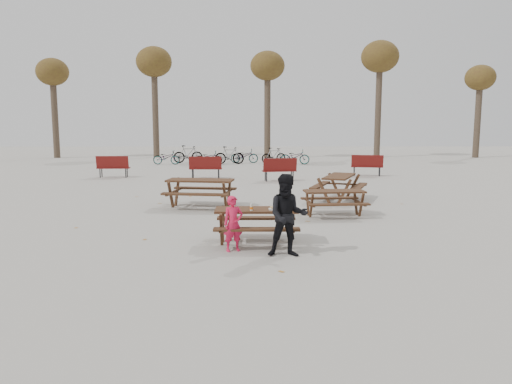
{
  "coord_description": "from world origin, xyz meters",
  "views": [
    {
      "loc": [
        -0.1,
        -10.7,
        2.7
      ],
      "look_at": [
        0.0,
        1.0,
        1.0
      ],
      "focal_mm": 35.0,
      "sensor_mm": 36.0,
      "label": 1
    }
  ],
  "objects_px": {
    "adult": "(288,216)",
    "picnic_table_far": "(339,188)",
    "picnic_table_east": "(334,203)",
    "child": "(233,224)",
    "main_picnic_table": "(256,217)",
    "soda_bottle": "(251,207)",
    "food_tray": "(273,209)",
    "picnic_table_north": "(200,193)"
  },
  "relations": [
    {
      "from": "adult",
      "to": "picnic_table_far",
      "type": "xyz_separation_m",
      "value": [
        2.23,
        6.93,
        -0.4
      ]
    },
    {
      "from": "picnic_table_north",
      "to": "picnic_table_far",
      "type": "bearing_deg",
      "value": 23.86
    },
    {
      "from": "food_tray",
      "to": "picnic_table_north",
      "type": "xyz_separation_m",
      "value": [
        -2.05,
        4.77,
        -0.36
      ]
    },
    {
      "from": "child",
      "to": "picnic_table_far",
      "type": "xyz_separation_m",
      "value": [
        3.32,
        6.52,
        -0.16
      ]
    },
    {
      "from": "child",
      "to": "picnic_table_east",
      "type": "relative_size",
      "value": 0.69
    },
    {
      "from": "main_picnic_table",
      "to": "picnic_table_north",
      "type": "xyz_separation_m",
      "value": [
        -1.7,
        4.61,
        -0.15
      ]
    },
    {
      "from": "food_tray",
      "to": "soda_bottle",
      "type": "distance_m",
      "value": 0.47
    },
    {
      "from": "soda_bottle",
      "to": "picnic_table_north",
      "type": "relative_size",
      "value": 0.08
    },
    {
      "from": "food_tray",
      "to": "picnic_table_north",
      "type": "distance_m",
      "value": 5.2
    },
    {
      "from": "picnic_table_east",
      "to": "picnic_table_north",
      "type": "height_order",
      "value": "picnic_table_north"
    },
    {
      "from": "food_tray",
      "to": "adult",
      "type": "relative_size",
      "value": 0.11
    },
    {
      "from": "food_tray",
      "to": "picnic_table_north",
      "type": "relative_size",
      "value": 0.09
    },
    {
      "from": "food_tray",
      "to": "picnic_table_far",
      "type": "bearing_deg",
      "value": 67.64
    },
    {
      "from": "food_tray",
      "to": "soda_bottle",
      "type": "xyz_separation_m",
      "value": [
        -0.46,
        -0.06,
        0.05
      ]
    },
    {
      "from": "soda_bottle",
      "to": "picnic_table_east",
      "type": "xyz_separation_m",
      "value": [
        2.33,
        3.38,
        -0.48
      ]
    },
    {
      "from": "food_tray",
      "to": "soda_bottle",
      "type": "relative_size",
      "value": 1.06
    },
    {
      "from": "main_picnic_table",
      "to": "food_tray",
      "type": "height_order",
      "value": "food_tray"
    },
    {
      "from": "child",
      "to": "food_tray",
      "type": "bearing_deg",
      "value": 8.03
    },
    {
      "from": "child",
      "to": "adult",
      "type": "distance_m",
      "value": 1.19
    },
    {
      "from": "soda_bottle",
      "to": "child",
      "type": "height_order",
      "value": "child"
    },
    {
      "from": "child",
      "to": "adult",
      "type": "bearing_deg",
      "value": -42.07
    },
    {
      "from": "picnic_table_east",
      "to": "picnic_table_far",
      "type": "height_order",
      "value": "picnic_table_far"
    },
    {
      "from": "food_tray",
      "to": "soda_bottle",
      "type": "height_order",
      "value": "soda_bottle"
    },
    {
      "from": "adult",
      "to": "picnic_table_east",
      "type": "xyz_separation_m",
      "value": [
        1.62,
        4.2,
        -0.46
      ]
    },
    {
      "from": "adult",
      "to": "picnic_table_far",
      "type": "height_order",
      "value": "adult"
    },
    {
      "from": "food_tray",
      "to": "picnic_table_east",
      "type": "xyz_separation_m",
      "value": [
        1.87,
        3.32,
        -0.43
      ]
    },
    {
      "from": "child",
      "to": "adult",
      "type": "xyz_separation_m",
      "value": [
        1.09,
        -0.41,
        0.25
      ]
    },
    {
      "from": "picnic_table_east",
      "to": "picnic_table_far",
      "type": "relative_size",
      "value": 0.86
    },
    {
      "from": "picnic_table_east",
      "to": "adult",
      "type": "bearing_deg",
      "value": -115.59
    },
    {
      "from": "main_picnic_table",
      "to": "picnic_table_north",
      "type": "height_order",
      "value": "picnic_table_north"
    },
    {
      "from": "main_picnic_table",
      "to": "picnic_table_far",
      "type": "bearing_deg",
      "value": 64.25
    },
    {
      "from": "main_picnic_table",
      "to": "picnic_table_east",
      "type": "xyz_separation_m",
      "value": [
        2.23,
        3.16,
        -0.22
      ]
    },
    {
      "from": "soda_bottle",
      "to": "main_picnic_table",
      "type": "bearing_deg",
      "value": 64.12
    },
    {
      "from": "child",
      "to": "picnic_table_east",
      "type": "xyz_separation_m",
      "value": [
        2.71,
        3.79,
        -0.22
      ]
    },
    {
      "from": "child",
      "to": "picnic_table_east",
      "type": "distance_m",
      "value": 4.67
    },
    {
      "from": "food_tray",
      "to": "picnic_table_north",
      "type": "height_order",
      "value": "picnic_table_north"
    },
    {
      "from": "main_picnic_table",
      "to": "adult",
      "type": "relative_size",
      "value": 1.09
    },
    {
      "from": "adult",
      "to": "picnic_table_far",
      "type": "relative_size",
      "value": 0.84
    },
    {
      "from": "food_tray",
      "to": "picnic_table_east",
      "type": "height_order",
      "value": "food_tray"
    },
    {
      "from": "main_picnic_table",
      "to": "soda_bottle",
      "type": "bearing_deg",
      "value": -115.88
    },
    {
      "from": "picnic_table_east",
      "to": "picnic_table_north",
      "type": "bearing_deg",
      "value": 155.19
    },
    {
      "from": "soda_bottle",
      "to": "picnic_table_north",
      "type": "bearing_deg",
      "value": 108.22
    }
  ]
}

